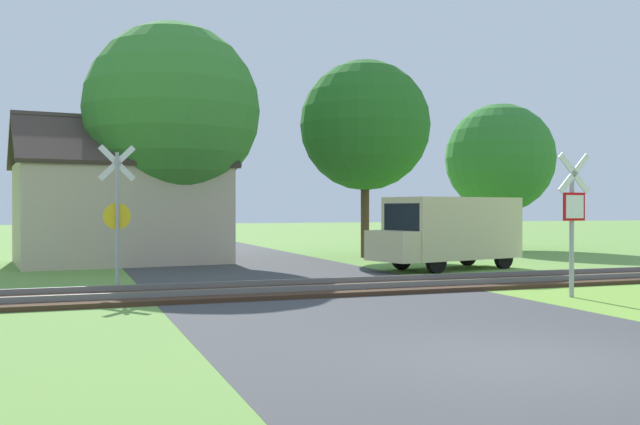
{
  "coord_description": "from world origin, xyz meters",
  "views": [
    {
      "loc": [
        -5.36,
        -7.44,
        1.91
      ],
      "look_at": [
        0.5,
        8.97,
        1.8
      ],
      "focal_mm": 40.0,
      "sensor_mm": 36.0,
      "label": 1
    }
  ],
  "objects_px": {
    "mail_truck": "(449,230)",
    "tree_far": "(500,158)",
    "stop_sign_near": "(573,215)",
    "crossing_sign_far": "(117,208)",
    "tree_center": "(172,111)",
    "tree_right": "(365,126)",
    "house": "(121,210)"
  },
  "relations": [
    {
      "from": "tree_far",
      "to": "tree_right",
      "type": "xyz_separation_m",
      "value": [
        -8.25,
        -3.22,
        0.86
      ]
    },
    {
      "from": "crossing_sign_far",
      "to": "house",
      "type": "height_order",
      "value": "house"
    },
    {
      "from": "crossing_sign_far",
      "to": "stop_sign_near",
      "type": "bearing_deg",
      "value": -31.76
    },
    {
      "from": "stop_sign_near",
      "to": "crossing_sign_far",
      "type": "distance_m",
      "value": 10.42
    },
    {
      "from": "stop_sign_near",
      "to": "mail_truck",
      "type": "distance_m",
      "value": 7.11
    },
    {
      "from": "house",
      "to": "mail_truck",
      "type": "relative_size",
      "value": 1.47
    },
    {
      "from": "mail_truck",
      "to": "tree_far",
      "type": "bearing_deg",
      "value": -55.16
    },
    {
      "from": "tree_far",
      "to": "mail_truck",
      "type": "bearing_deg",
      "value": -131.23
    },
    {
      "from": "stop_sign_near",
      "to": "tree_right",
      "type": "relative_size",
      "value": 0.41
    },
    {
      "from": "tree_center",
      "to": "tree_right",
      "type": "bearing_deg",
      "value": 1.95
    },
    {
      "from": "crossing_sign_far",
      "to": "tree_center",
      "type": "bearing_deg",
      "value": 70.5
    },
    {
      "from": "stop_sign_near",
      "to": "mail_truck",
      "type": "xyz_separation_m",
      "value": [
        1.03,
        7.01,
        -0.53
      ]
    },
    {
      "from": "house",
      "to": "tree_far",
      "type": "xyz_separation_m",
      "value": [
        17.31,
        2.73,
        2.37
      ]
    },
    {
      "from": "stop_sign_near",
      "to": "house",
      "type": "xyz_separation_m",
      "value": [
        -8.38,
        13.28,
        0.09
      ]
    },
    {
      "from": "crossing_sign_far",
      "to": "house",
      "type": "xyz_separation_m",
      "value": [
        0.65,
        8.09,
        -0.05
      ]
    },
    {
      "from": "stop_sign_near",
      "to": "house",
      "type": "height_order",
      "value": "house"
    },
    {
      "from": "tree_right",
      "to": "tree_center",
      "type": "relative_size",
      "value": 0.91
    },
    {
      "from": "crossing_sign_far",
      "to": "tree_far",
      "type": "xyz_separation_m",
      "value": [
        17.96,
        10.83,
        2.32
      ]
    },
    {
      "from": "tree_far",
      "to": "house",
      "type": "bearing_deg",
      "value": -171.02
    },
    {
      "from": "crossing_sign_far",
      "to": "tree_far",
      "type": "height_order",
      "value": "tree_far"
    },
    {
      "from": "tree_center",
      "to": "mail_truck",
      "type": "distance_m",
      "value": 10.34
    },
    {
      "from": "tree_center",
      "to": "mail_truck",
      "type": "relative_size",
      "value": 1.6
    },
    {
      "from": "crossing_sign_far",
      "to": "house",
      "type": "bearing_deg",
      "value": 83.49
    },
    {
      "from": "tree_far",
      "to": "tree_right",
      "type": "bearing_deg",
      "value": -158.65
    },
    {
      "from": "tree_right",
      "to": "tree_center",
      "type": "xyz_separation_m",
      "value": [
        -7.39,
        -0.25,
        0.21
      ]
    },
    {
      "from": "tree_far",
      "to": "tree_right",
      "type": "distance_m",
      "value": 8.9
    },
    {
      "from": "crossing_sign_far",
      "to": "tree_far",
      "type": "bearing_deg",
      "value": 29.18
    },
    {
      "from": "tree_center",
      "to": "stop_sign_near",
      "type": "bearing_deg",
      "value": -61.87
    },
    {
      "from": "stop_sign_near",
      "to": "house",
      "type": "bearing_deg",
      "value": -63.62
    },
    {
      "from": "tree_far",
      "to": "tree_center",
      "type": "relative_size",
      "value": 0.81
    },
    {
      "from": "crossing_sign_far",
      "to": "house",
      "type": "distance_m",
      "value": 8.12
    },
    {
      "from": "stop_sign_near",
      "to": "tree_far",
      "type": "relative_size",
      "value": 0.46
    }
  ]
}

